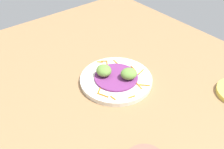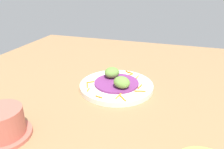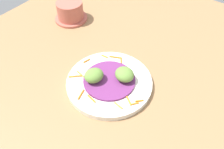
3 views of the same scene
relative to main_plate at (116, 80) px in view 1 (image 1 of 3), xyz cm
name	(u,v)px [view 1 (image 1 of 3)]	position (x,y,z in cm)	size (l,w,h in cm)	color
table_surface	(98,87)	(2.49, 5.33, -1.77)	(110.00, 110.00, 2.00)	#936D47
main_plate	(116,80)	(0.00, 0.00, 0.00)	(23.06, 23.06, 1.54)	silver
cabbage_bed	(116,77)	(0.00, 0.00, 1.07)	(13.92, 13.92, 0.61)	#702D6B
carrot_garnish	(121,78)	(-1.08, -1.01, 0.97)	(21.15, 18.94, 0.40)	orange
guac_scoop_left	(129,74)	(-3.09, -2.52, 3.09)	(5.16, 4.46, 3.42)	olive
guac_scoop_center	(104,70)	(3.09, 2.52, 3.06)	(4.74, 5.15, 3.35)	olive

